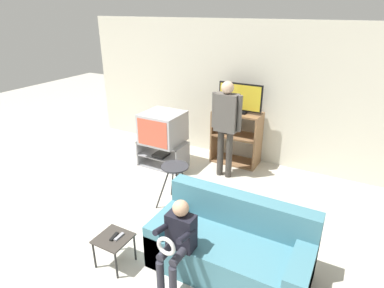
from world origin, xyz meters
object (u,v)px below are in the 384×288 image
(person_standing_adult, at_px, (226,121))
(person_seated_child, at_px, (177,239))
(folding_stool, at_px, (175,172))
(television_flat, at_px, (240,99))
(media_shelf, at_px, (236,137))
(remote_control_white, at_px, (119,237))
(couch, at_px, (231,248))
(television_main, at_px, (163,128))
(snack_table, at_px, (114,242))
(tv_stand, at_px, (163,154))
(remote_control_black, at_px, (114,237))

(person_standing_adult, distance_m, person_seated_child, 2.58)
(folding_stool, height_order, person_seated_child, person_seated_child)
(television_flat, height_order, person_standing_adult, person_standing_adult)
(television_flat, bearing_deg, media_shelf, 161.40)
(remote_control_white, height_order, couch, couch)
(television_main, xyz_separation_m, person_seated_child, (1.68, -2.30, -0.17))
(media_shelf, xyz_separation_m, snack_table, (-0.22, -3.20, -0.20))
(media_shelf, distance_m, person_seated_child, 3.14)
(television_main, xyz_separation_m, snack_table, (0.89, -2.40, -0.45))
(snack_table, bearing_deg, folding_stool, 90.75)
(tv_stand, distance_m, couch, 2.78)
(tv_stand, xyz_separation_m, television_flat, (1.17, 0.80, 1.03))
(television_main, xyz_separation_m, remote_control_white, (0.95, -2.36, -0.38))
(remote_control_black, distance_m, remote_control_white, 0.06)
(media_shelf, height_order, remote_control_black, media_shelf)
(television_main, height_order, couch, television_main)
(folding_stool, bearing_deg, couch, -33.14)
(television_flat, height_order, person_seated_child, television_flat)
(folding_stool, bearing_deg, television_main, 130.59)
(person_seated_child, bearing_deg, remote_control_black, -173.24)
(television_main, height_order, remote_control_black, television_main)
(folding_stool, relative_size, person_standing_adult, 0.40)
(media_shelf, xyz_separation_m, remote_control_white, (-0.17, -3.16, -0.13))
(television_main, xyz_separation_m, media_shelf, (1.12, 0.80, -0.25))
(couch, bearing_deg, television_main, 139.05)
(remote_control_white, bearing_deg, tv_stand, 112.73)
(media_shelf, relative_size, couch, 0.58)
(tv_stand, relative_size, remote_control_white, 6.18)
(remote_control_white, bearing_deg, snack_table, -146.47)
(tv_stand, bearing_deg, folding_stool, -48.47)
(remote_control_white, height_order, person_seated_child, person_seated_child)
(remote_control_black, distance_m, couch, 1.33)
(snack_table, height_order, person_seated_child, person_seated_child)
(media_shelf, relative_size, folding_stool, 1.51)
(tv_stand, distance_m, remote_control_white, 2.55)
(remote_control_white, bearing_deg, remote_control_black, -152.83)
(snack_table, bearing_deg, person_standing_adult, 84.40)
(television_flat, xyz_separation_m, remote_control_black, (-0.26, -3.17, -0.88))
(tv_stand, distance_m, snack_table, 2.56)
(remote_control_white, bearing_deg, person_standing_adult, 85.91)
(snack_table, bearing_deg, television_main, 110.45)
(media_shelf, xyz_separation_m, remote_control_black, (-0.22, -3.19, -0.13))
(tv_stand, distance_m, television_flat, 1.75)
(media_shelf, bearing_deg, tv_stand, -144.52)
(tv_stand, xyz_separation_m, couch, (2.11, -1.81, 0.05))
(remote_control_white, bearing_deg, person_seated_child, 5.56)
(television_main, height_order, television_flat, television_flat)
(tv_stand, xyz_separation_m, television_main, (0.02, 0.01, 0.53))
(remote_control_black, height_order, remote_control_white, same)
(media_shelf, distance_m, remote_control_black, 3.20)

